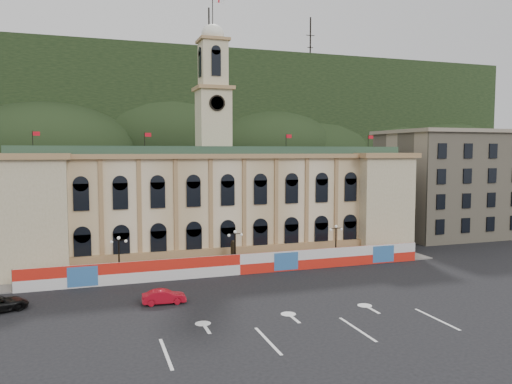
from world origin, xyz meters
name	(u,v)px	position (x,y,z in m)	size (l,w,h in m)	color
ground	(286,312)	(0.00, 0.00, 0.00)	(260.00, 260.00, 0.00)	black
lane_markings	(309,331)	(0.00, -5.00, 0.00)	(26.00, 10.00, 0.02)	white
hill_ridge	(144,137)	(0.03, 121.99, 19.48)	(230.00, 80.00, 64.00)	black
city_hall	(214,201)	(0.00, 27.63, 7.85)	(56.20, 17.60, 37.10)	beige
side_building_right	(446,183)	(43.00, 30.93, 9.33)	(21.00, 17.00, 18.60)	tan
hoarding_fence	(240,264)	(0.06, 15.07, 1.25)	(50.00, 0.44, 2.50)	red
pavement	(234,269)	(0.00, 17.75, 0.08)	(56.00, 5.50, 0.16)	slate
statue	(233,260)	(0.00, 18.00, 1.19)	(1.40, 1.40, 3.72)	#595651
lamp_left	(119,254)	(-14.00, 17.00, 3.07)	(1.96, 0.44, 5.15)	black
lamp_center	(235,247)	(0.00, 17.00, 3.07)	(1.96, 0.44, 5.15)	black
lamp_right	(336,240)	(14.00, 17.00, 3.07)	(1.96, 0.44, 5.15)	black
red_sedan	(164,297)	(-10.38, 6.27, 0.70)	(4.32, 1.70, 1.40)	#AD0C1C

